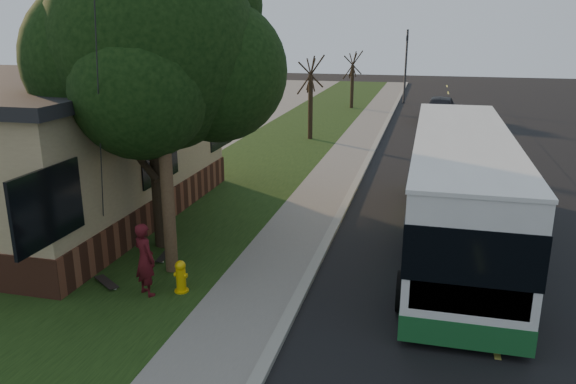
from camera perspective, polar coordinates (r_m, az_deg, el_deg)
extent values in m
plane|color=black|center=(12.19, 0.69, -11.69)|extent=(120.00, 120.00, 0.00)
cube|color=black|center=(21.30, 17.69, 0.05)|extent=(8.00, 80.00, 0.01)
cube|color=gray|center=(21.37, 6.97, 0.94)|extent=(0.25, 80.00, 0.12)
cube|color=slate|center=(21.52, 4.33, 1.06)|extent=(2.00, 80.00, 0.08)
cube|color=black|center=(22.36, -4.54, 1.64)|extent=(5.00, 80.00, 0.07)
cube|color=slate|center=(27.20, -24.96, 2.79)|extent=(15.00, 80.00, 0.04)
cylinder|color=gold|center=(12.82, -10.81, -8.78)|extent=(0.22, 0.22, 0.55)
sphere|color=gold|center=(12.68, -10.90, -7.37)|extent=(0.24, 0.24, 0.24)
cylinder|color=gold|center=(12.77, -10.84, -8.27)|extent=(0.30, 0.10, 0.10)
cylinder|color=gold|center=(12.77, -10.84, -8.27)|extent=(0.10, 0.18, 0.10)
cylinder|color=gold|center=(12.93, -10.75, -9.80)|extent=(0.32, 0.32, 0.04)
cylinder|color=#473321|center=(12.88, -12.83, 10.81)|extent=(0.30, 0.30, 9.00)
cylinder|color=#2D2D30|center=(12.48, -18.60, 6.62)|extent=(2.52, 3.21, 7.60)
cylinder|color=black|center=(15.04, -12.75, 1.90)|extent=(0.56, 0.56, 4.00)
sphere|color=black|center=(14.58, -13.56, 14.15)|extent=(5.20, 5.20, 5.20)
sphere|color=black|center=(14.59, -7.30, 12.10)|extent=(3.60, 3.60, 3.60)
sphere|color=black|center=(14.84, -18.43, 12.65)|extent=(3.80, 3.80, 3.80)
sphere|color=black|center=(13.36, -14.73, 10.01)|extent=(3.20, 3.20, 3.20)
sphere|color=black|center=(16.09, -13.27, 15.78)|extent=(3.40, 3.40, 3.40)
sphere|color=black|center=(15.29, -8.51, 18.26)|extent=(3.00, 3.00, 3.00)
cylinder|color=black|center=(29.35, 2.29, 8.61)|extent=(0.24, 0.24, 3.30)
cylinder|color=black|center=(29.17, 2.33, 11.82)|extent=(1.38, 0.57, 2.01)
cylinder|color=black|center=(29.17, 2.33, 11.82)|extent=(0.74, 1.21, 1.58)
cylinder|color=black|center=(29.17, 2.33, 11.82)|extent=(0.65, 1.05, 1.95)
cylinder|color=black|center=(29.17, 2.33, 11.82)|extent=(1.28, 0.53, 1.33)
cylinder|color=black|center=(29.17, 2.33, 11.82)|extent=(0.75, 1.21, 1.70)
cylinder|color=black|center=(41.03, 6.53, 10.59)|extent=(0.24, 0.24, 3.03)
cylinder|color=black|center=(40.91, 6.60, 12.70)|extent=(1.38, 0.57, 2.01)
cylinder|color=black|center=(40.91, 6.60, 12.70)|extent=(0.74, 1.21, 1.58)
cylinder|color=black|center=(40.91, 6.60, 12.70)|extent=(0.65, 1.05, 1.95)
cylinder|color=black|center=(40.91, 6.60, 12.70)|extent=(1.28, 0.53, 1.33)
cylinder|color=black|center=(40.91, 6.60, 12.70)|extent=(0.75, 1.21, 1.70)
cylinder|color=#2D2D30|center=(44.59, 11.87, 12.33)|extent=(0.16, 0.16, 5.50)
imported|color=black|center=(44.51, 12.00, 14.57)|extent=(0.18, 0.22, 1.10)
cube|color=silver|center=(15.62, 17.01, 0.89)|extent=(2.36, 11.33, 2.55)
cube|color=#185627|center=(16.01, 16.62, -3.67)|extent=(2.38, 11.35, 0.52)
cube|color=black|center=(15.57, 17.07, 1.56)|extent=(2.40, 11.37, 1.04)
cube|color=black|center=(10.35, 18.13, -8.05)|extent=(2.06, 0.06, 1.51)
cube|color=yellow|center=(9.91, 18.78, -1.30)|extent=(1.51, 0.06, 0.33)
cube|color=#FFF2CC|center=(10.78, 13.76, -13.10)|extent=(0.24, 0.04, 0.14)
cube|color=#FFF2CC|center=(10.90, 21.42, -13.49)|extent=(0.24, 0.04, 0.14)
cube|color=silver|center=(15.34, 17.42, 5.55)|extent=(2.41, 11.38, 0.08)
cylinder|color=black|center=(12.15, 11.60, -9.86)|extent=(0.26, 0.87, 0.87)
cylinder|color=black|center=(12.32, 22.80, -10.50)|extent=(0.26, 0.87, 0.87)
cylinder|color=black|center=(15.10, 12.25, -4.54)|extent=(0.26, 0.87, 0.87)
cylinder|color=black|center=(15.24, 21.17, -5.12)|extent=(0.26, 0.87, 0.87)
cylinder|color=black|center=(19.95, 12.87, 0.62)|extent=(0.26, 0.87, 0.87)
cylinder|color=black|center=(20.05, 19.61, 0.14)|extent=(0.26, 0.87, 0.87)
imported|color=#440D13|center=(12.66, -14.34, -6.64)|extent=(0.72, 0.64, 1.65)
cube|color=black|center=(14.73, -12.51, -6.36)|extent=(0.28, 0.77, 0.02)
cylinder|color=silver|center=(14.52, -12.85, -6.90)|extent=(0.17, 0.07, 0.05)
cylinder|color=silver|center=(14.97, -12.17, -6.11)|extent=(0.17, 0.07, 0.05)
cube|color=black|center=(13.64, -17.97, -8.68)|extent=(0.84, 0.68, 0.02)
cylinder|color=silver|center=(13.40, -17.43, -9.31)|extent=(0.16, 0.19, 0.05)
cylinder|color=silver|center=(13.92, -18.46, -8.41)|extent=(0.16, 0.19, 0.05)
cube|color=black|center=(23.29, -16.78, 3.21)|extent=(1.51, 1.20, 1.27)
cube|color=black|center=(23.15, -16.91, 4.84)|extent=(1.57, 1.26, 0.08)
imported|color=black|center=(36.56, 15.16, 8.15)|extent=(2.21, 4.75, 1.57)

